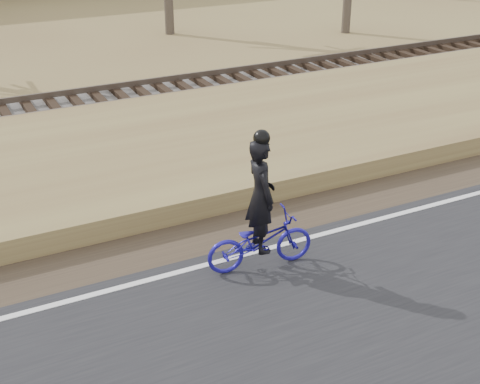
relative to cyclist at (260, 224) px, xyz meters
name	(u,v)px	position (x,y,z in m)	size (l,w,h in m)	color
ground	(101,304)	(-2.62, 0.22, -0.84)	(120.00, 120.00, 0.00)	olive
edge_line	(97,294)	(-2.62, 0.42, -0.77)	(120.00, 0.12, 0.01)	silver
shoulder	(80,265)	(-2.62, 1.42, -0.82)	(120.00, 1.60, 0.04)	#473A2B
embankment	(41,185)	(-2.62, 4.42, -0.62)	(120.00, 5.00, 0.44)	olive
ballast	(8,127)	(-2.62, 8.22, -0.61)	(120.00, 3.00, 0.45)	slate
railroad	(6,115)	(-2.62, 8.22, -0.31)	(120.00, 2.40, 0.29)	black
cyclist	(260,224)	(0.00, 0.00, 0.00)	(1.85, 0.84, 2.38)	#1D1595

